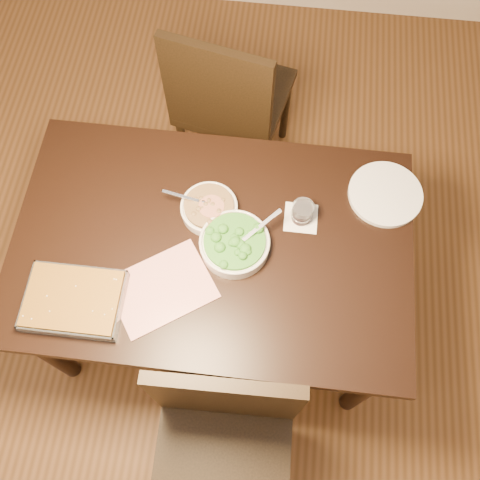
# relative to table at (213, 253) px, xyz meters

# --- Properties ---
(ground) EXTENTS (4.00, 4.00, 0.00)m
(ground) POSITION_rel_table_xyz_m (0.00, 0.00, -0.65)
(ground) COLOR #4C2F15
(ground) RESTS_ON ground
(room) EXTENTS (4.04, 4.04, 2.72)m
(room) POSITION_rel_table_xyz_m (0.00, 0.00, 1.06)
(room) COLOR beige
(room) RESTS_ON ground
(table) EXTENTS (1.40, 0.90, 0.75)m
(table) POSITION_rel_table_xyz_m (0.00, 0.00, 0.00)
(table) COLOR black
(table) RESTS_ON ground
(magazine_a) EXTENTS (0.40, 0.38, 0.01)m
(magazine_a) POSITION_rel_table_xyz_m (-0.14, -0.19, 0.10)
(magazine_a) COLOR #BD3640
(magazine_a) RESTS_ON table
(coaster) EXTENTS (0.12, 0.12, 0.00)m
(coaster) POSITION_rel_table_xyz_m (0.30, 0.13, 0.10)
(coaster) COLOR white
(coaster) RESTS_ON table
(stew_bowl) EXTENTS (0.23, 0.20, 0.08)m
(stew_bowl) POSITION_rel_table_xyz_m (-0.02, 0.12, 0.12)
(stew_bowl) COLOR silver
(stew_bowl) RESTS_ON table
(broccoli_bowl) EXTENTS (0.24, 0.24, 0.09)m
(broccoli_bowl) POSITION_rel_table_xyz_m (0.08, -0.01, 0.13)
(broccoli_bowl) COLOR silver
(broccoli_bowl) RESTS_ON table
(baking_dish) EXTENTS (0.32, 0.23, 0.06)m
(baking_dish) POSITION_rel_table_xyz_m (-0.42, -0.27, 0.12)
(baking_dish) COLOR silver
(baking_dish) RESTS_ON table
(wine_tumbler) EXTENTS (0.08, 0.08, 0.09)m
(wine_tumbler) POSITION_rel_table_xyz_m (0.30, 0.13, 0.14)
(wine_tumbler) COLOR black
(wine_tumbler) RESTS_ON coaster
(dinner_plate) EXTENTS (0.27, 0.27, 0.02)m
(dinner_plate) POSITION_rel_table_xyz_m (0.60, 0.26, 0.10)
(dinner_plate) COLOR white
(dinner_plate) RESTS_ON table
(chair_near) EXTENTS (0.47, 0.47, 0.99)m
(chair_near) POSITION_rel_table_xyz_m (0.12, -0.64, -0.10)
(chair_near) COLOR black
(chair_near) RESTS_ON ground
(chair_far) EXTENTS (0.55, 0.55, 0.98)m
(chair_far) POSITION_rel_table_xyz_m (-0.04, 0.78, -0.10)
(chair_far) COLOR black
(chair_far) RESTS_ON ground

